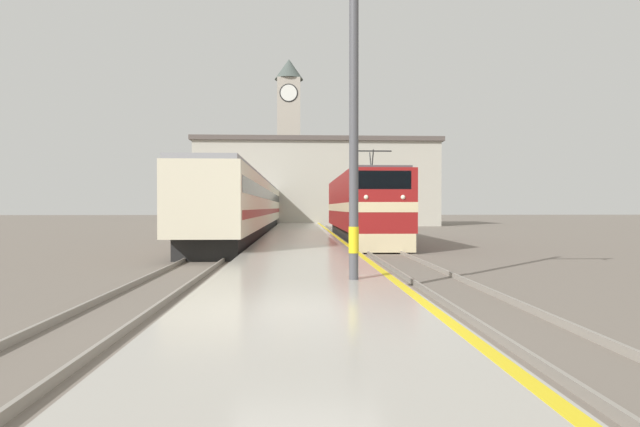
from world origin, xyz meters
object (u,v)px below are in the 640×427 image
Objects in this scene: locomotive_train at (362,208)px; passenger_train at (256,206)px; catenary_mast at (360,92)px; clock_tower at (289,136)px.

locomotive_train is 0.32× the size of passenger_train.
catenary_mast is at bearing -80.84° from passenger_train.
catenary_mast is at bearing -87.41° from clock_tower.
clock_tower is (-4.96, 40.70, 9.98)m from locomotive_train.
passenger_train is at bearing 119.71° from locomotive_train.
clock_tower is at bearing 92.59° from catenary_mast.
locomotive_train is at bearing -60.29° from passenger_train.
locomotive_train is 14.49m from passenger_train.
catenary_mast is at bearing -97.51° from locomotive_train.
catenary_mast reaches higher than locomotive_train.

